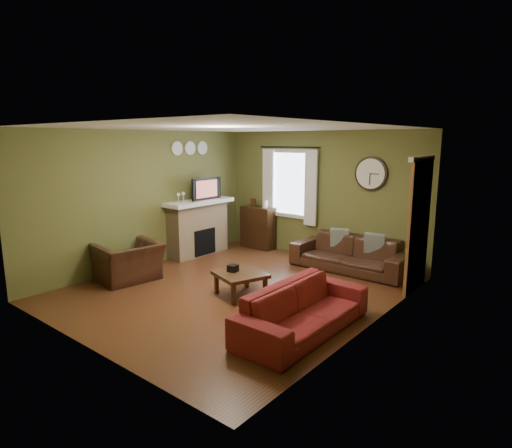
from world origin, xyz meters
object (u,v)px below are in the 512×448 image
Objects in this scene: sofa_brown at (350,254)px; coffee_table at (241,284)px; bookshelf at (258,227)px; sofa_red at (303,309)px; armchair at (129,262)px.

sofa_brown reaches higher than coffee_table.
bookshelf is 0.43× the size of sofa_brown.
bookshelf reaches higher than sofa_red.
sofa_red is at bearing -17.75° from coffee_table.
armchair is (-0.29, -3.23, -0.14)m from bookshelf.
armchair is at bearing -132.43° from sofa_brown.
coffee_table is (-1.48, 0.47, -0.12)m from sofa_red.
bookshelf is 1.34× the size of coffee_table.
sofa_brown is 2.42m from coffee_table.
sofa_red is 3.49m from armchair.
bookshelf is 0.92× the size of armchair.
coffee_table is (1.71, -2.57, -0.28)m from bookshelf.
coffee_table is at bearing 116.39° from armchair.
bookshelf is 0.46× the size of sofa_red.
sofa_brown is 3.13× the size of coffee_table.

